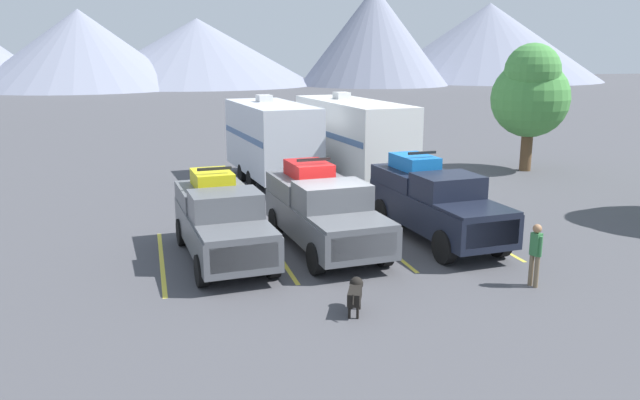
% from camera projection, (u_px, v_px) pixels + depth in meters
% --- Properties ---
extents(ground_plane, '(240.00, 240.00, 0.00)m').
position_uv_depth(ground_plane, '(333.00, 252.00, 17.98)').
color(ground_plane, '#47474C').
extents(pickup_truck_a, '(2.38, 5.36, 2.44)m').
position_uv_depth(pickup_truck_a, '(221.00, 219.00, 17.20)').
color(pickup_truck_a, '#595B60').
rests_on(pickup_truck_a, ground).
extents(pickup_truck_b, '(2.53, 5.71, 2.52)m').
position_uv_depth(pickup_truck_b, '(323.00, 209.00, 18.17)').
color(pickup_truck_b, '#595B60').
rests_on(pickup_truck_b, ground).
extents(pickup_truck_c, '(2.38, 5.81, 2.59)m').
position_uv_depth(pickup_truck_c, '(434.00, 201.00, 18.96)').
color(pickup_truck_c, black).
rests_on(pickup_truck_c, ground).
extents(lot_stripe_a, '(0.12, 5.50, 0.01)m').
position_uv_depth(lot_stripe_a, '(162.00, 261.00, 17.14)').
color(lot_stripe_a, gold).
rests_on(lot_stripe_a, ground).
extents(lot_stripe_b, '(0.12, 5.50, 0.01)m').
position_uv_depth(lot_stripe_b, '(276.00, 251.00, 17.97)').
color(lot_stripe_b, gold).
rests_on(lot_stripe_b, ground).
extents(lot_stripe_c, '(0.12, 5.50, 0.01)m').
position_uv_depth(lot_stripe_c, '(380.00, 243.00, 18.81)').
color(lot_stripe_c, gold).
rests_on(lot_stripe_c, ground).
extents(lot_stripe_d, '(0.12, 5.50, 0.01)m').
position_uv_depth(lot_stripe_d, '(475.00, 234.00, 19.64)').
color(lot_stripe_d, gold).
rests_on(lot_stripe_d, ground).
extents(camper_trailer_a, '(3.11, 7.86, 3.76)m').
position_uv_depth(camper_trailer_a, '(271.00, 138.00, 26.94)').
color(camper_trailer_a, silver).
rests_on(camper_trailer_a, ground).
extents(camper_trailer_b, '(3.17, 9.23, 3.86)m').
position_uv_depth(camper_trailer_b, '(352.00, 136.00, 27.10)').
color(camper_trailer_b, white).
rests_on(camper_trailer_b, ground).
extents(person_a, '(0.24, 0.34, 1.58)m').
position_uv_depth(person_a, '(535.00, 251.00, 15.12)').
color(person_a, '#726047').
rests_on(person_a, ground).
extents(dog, '(0.59, 0.98, 0.70)m').
position_uv_depth(dog, '(355.00, 292.00, 13.75)').
color(dog, black).
rests_on(dog, ground).
extents(tree_a, '(3.66, 3.66, 6.02)m').
position_uv_depth(tree_a, '(531.00, 92.00, 29.26)').
color(tree_a, brown).
rests_on(tree_a, ground).
extents(mountain_ridge, '(150.91, 46.29, 16.71)m').
position_uv_depth(mountain_ridge, '(179.00, 43.00, 103.71)').
color(mountain_ridge, gray).
rests_on(mountain_ridge, ground).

